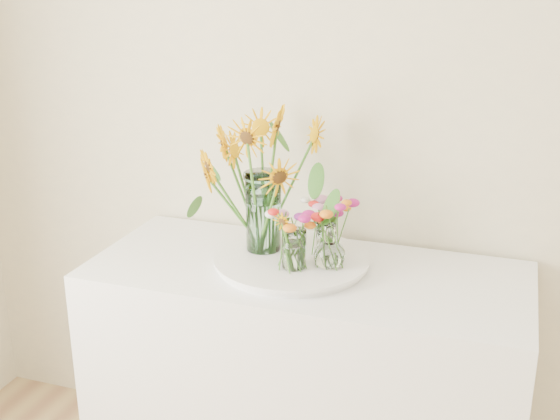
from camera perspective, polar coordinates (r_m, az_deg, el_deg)
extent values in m
cube|color=white|center=(2.47, 2.02, -14.42)|extent=(1.40, 0.60, 0.90)
cylinder|color=white|center=(2.26, 0.94, -4.28)|extent=(0.48, 0.48, 0.02)
cylinder|color=#A6DACD|center=(2.28, -1.36, -0.15)|extent=(0.15, 0.15, 0.27)
cylinder|color=white|center=(2.16, 1.14, -3.24)|extent=(0.08, 0.08, 0.13)
cylinder|color=white|center=(2.28, 3.77, -2.26)|extent=(0.08, 0.08, 0.11)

